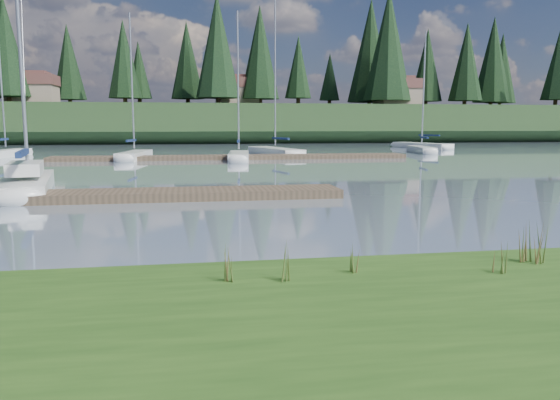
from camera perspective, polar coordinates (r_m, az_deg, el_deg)
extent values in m
plane|color=#8698AD|center=(40.37, -7.71, 4.21)|extent=(200.00, 200.00, 0.00)
cube|color=#1D3319|center=(83.27, -8.78, 7.81)|extent=(200.00, 20.00, 5.00)
cube|color=silver|center=(22.98, -24.89, 1.29)|extent=(2.95, 7.40, 0.70)
ellipsoid|color=silver|center=(26.56, -24.30, 2.13)|extent=(1.91, 2.23, 0.70)
cylinder|color=silver|center=(23.80, -25.65, 16.09)|extent=(0.14, 0.14, 10.94)
cube|color=#13234C|center=(21.82, -25.31, 4.46)|extent=(0.81, 3.26, 0.20)
cube|color=silver|center=(22.51, -25.08, 3.03)|extent=(1.62, 2.79, 0.45)
cube|color=#4C3D2C|center=(19.60, -17.30, 0.44)|extent=(16.00, 2.00, 0.30)
cube|color=#4C3D2C|center=(40.48, -4.87, 4.48)|extent=(26.00, 2.20, 0.30)
cube|color=silver|center=(48.28, -26.70, 4.30)|extent=(2.45, 5.98, 0.70)
ellipsoid|color=silver|center=(50.86, -25.14, 4.54)|extent=(1.56, 1.81, 0.70)
cylinder|color=silver|center=(48.29, -27.07, 10.23)|extent=(0.12, 0.12, 8.84)
cube|color=#13234C|center=(47.54, -27.24, 5.65)|extent=(0.66, 2.31, 0.20)
cube|color=silver|center=(41.81, -14.95, 4.44)|extent=(2.26, 6.32, 0.70)
ellipsoid|color=silver|center=(44.82, -14.04, 4.70)|extent=(1.57, 1.86, 0.70)
cylinder|color=silver|center=(41.85, -15.23, 11.86)|extent=(0.12, 0.12, 9.67)
cube|color=#13234C|center=(40.94, -15.29, 6.02)|extent=(0.54, 2.46, 0.20)
cube|color=silver|center=(39.31, -4.32, 4.48)|extent=(2.05, 6.19, 0.70)
ellipsoid|color=silver|center=(42.34, -4.25, 4.73)|extent=(1.50, 1.79, 0.70)
cylinder|color=silver|center=(39.35, -4.40, 12.29)|extent=(0.12, 0.12, 9.55)
cube|color=#13234C|center=(38.43, -4.36, 6.16)|extent=(0.47, 2.42, 0.20)
cube|color=silver|center=(46.24, -0.50, 5.03)|extent=(3.78, 8.22, 0.70)
ellipsoid|color=silver|center=(49.94, -2.36, 5.24)|extent=(2.24, 2.56, 0.70)
cylinder|color=silver|center=(46.39, -0.51, 13.38)|extent=(0.12, 0.12, 12.33)
cube|color=#13234C|center=(45.20, 0.06, 6.45)|extent=(0.99, 3.14, 0.20)
cube|color=silver|center=(50.92, 14.56, 5.04)|extent=(2.09, 5.74, 0.70)
ellipsoid|color=silver|center=(53.63, 13.75, 5.20)|extent=(1.44, 1.70, 0.70)
cylinder|color=silver|center=(50.93, 14.76, 10.57)|extent=(0.12, 0.12, 8.66)
cube|color=#13234C|center=(50.14, 14.84, 6.34)|extent=(0.53, 2.24, 0.20)
cube|color=silver|center=(60.58, 14.60, 5.47)|extent=(4.01, 7.79, 0.70)
ellipsoid|color=silver|center=(63.45, 12.28, 5.64)|extent=(2.23, 2.49, 0.70)
cylinder|color=silver|center=(60.66, 14.81, 11.39)|extent=(0.12, 0.12, 11.37)
cube|color=#13234C|center=(59.78, 15.31, 6.54)|extent=(1.13, 2.95, 0.20)
cone|color=#475B23|center=(7.90, 0.40, -6.42)|extent=(0.03, 0.03, 0.56)
cone|color=brown|center=(7.87, 1.28, -6.91)|extent=(0.03, 0.03, 0.45)
cone|color=#475B23|center=(7.94, 0.79, -6.15)|extent=(0.03, 0.03, 0.62)
cone|color=brown|center=(7.92, 1.44, -7.02)|extent=(0.03, 0.03, 0.39)
cone|color=#475B23|center=(7.84, 0.64, -6.76)|extent=(0.03, 0.03, 0.51)
cone|color=#475B23|center=(8.41, 7.08, -6.05)|extent=(0.03, 0.03, 0.43)
cone|color=brown|center=(8.39, 7.93, -6.41)|extent=(0.03, 0.03, 0.35)
cone|color=#475B23|center=(8.45, 7.41, -5.84)|extent=(0.03, 0.03, 0.48)
cone|color=brown|center=(8.44, 8.04, -6.48)|extent=(0.03, 0.03, 0.30)
cone|color=#475B23|center=(8.35, 7.37, -6.32)|extent=(0.03, 0.03, 0.39)
cone|color=#475B23|center=(9.78, 23.64, -4.11)|extent=(0.03, 0.03, 0.62)
cone|color=brown|center=(9.80, 24.39, -4.51)|extent=(0.03, 0.03, 0.50)
cone|color=#475B23|center=(9.83, 23.85, -3.88)|extent=(0.03, 0.03, 0.69)
cone|color=brown|center=(9.85, 24.39, -4.63)|extent=(0.03, 0.03, 0.44)
cone|color=#475B23|center=(9.73, 23.99, -4.38)|extent=(0.03, 0.03, 0.56)
cone|color=#475B23|center=(7.91, -6.06, -6.39)|extent=(0.03, 0.03, 0.58)
cone|color=brown|center=(7.86, -5.21, -6.91)|extent=(0.03, 0.03, 0.47)
cone|color=#475B23|center=(7.93, -5.64, -6.12)|extent=(0.03, 0.03, 0.64)
cone|color=brown|center=(7.91, -5.02, -7.03)|extent=(0.03, 0.03, 0.41)
cone|color=#475B23|center=(7.84, -5.87, -6.74)|extent=(0.03, 0.03, 0.52)
cone|color=#475B23|center=(8.96, 21.79, -5.69)|extent=(0.03, 0.03, 0.44)
cone|color=brown|center=(8.97, 22.61, -6.00)|extent=(0.03, 0.03, 0.35)
cone|color=#475B23|center=(9.01, 22.03, -5.48)|extent=(0.03, 0.03, 0.48)
cone|color=brown|center=(9.02, 22.63, -6.07)|extent=(0.03, 0.03, 0.31)
cone|color=#475B23|center=(8.91, 22.16, -5.93)|extent=(0.03, 0.03, 0.40)
cone|color=#475B23|center=(9.80, 25.19, -4.21)|extent=(0.03, 0.03, 0.62)
cone|color=brown|center=(9.82, 25.93, -4.60)|extent=(0.03, 0.03, 0.49)
cone|color=#475B23|center=(9.85, 25.39, -3.98)|extent=(0.03, 0.03, 0.68)
cone|color=brown|center=(9.87, 25.93, -4.71)|extent=(0.03, 0.03, 0.43)
cone|color=#475B23|center=(9.75, 25.55, -4.47)|extent=(0.03, 0.03, 0.55)
cube|color=#33281C|center=(9.12, -0.70, -8.10)|extent=(60.00, 0.50, 0.14)
cylinder|color=#382619|center=(81.82, -26.81, 9.44)|extent=(0.60, 0.60, 1.80)
cone|color=black|center=(82.49, -27.15, 14.75)|extent=(6.60, 6.60, 15.00)
cylinder|color=#382619|center=(82.78, -15.86, 9.96)|extent=(0.60, 0.60, 1.80)
cone|color=black|center=(83.22, -16.02, 13.99)|extent=(4.84, 4.84, 11.00)
cylinder|color=#382619|center=(76.46, -6.46, 10.40)|extent=(0.60, 0.60, 1.80)
cone|color=black|center=(77.11, -6.55, 15.75)|extent=(6.16, 6.16, 14.00)
cylinder|color=#382619|center=(81.98, 1.92, 10.28)|extent=(0.60, 0.60, 1.80)
cone|color=black|center=(82.33, 1.93, 13.72)|extent=(3.96, 3.96, 9.00)
cylinder|color=#382619|center=(83.65, 11.10, 10.09)|extent=(0.60, 0.60, 1.80)
cone|color=black|center=(84.36, 11.25, 15.59)|extent=(7.04, 7.04, 16.00)
cylinder|color=#382619|center=(92.16, 18.71, 9.61)|extent=(0.60, 0.60, 1.80)
cone|color=black|center=(92.60, 18.89, 13.51)|extent=(5.28, 5.28, 12.00)
cylinder|color=#382619|center=(95.69, 26.82, 9.11)|extent=(0.60, 0.60, 1.80)
cone|color=black|center=(96.05, 27.04, 12.45)|extent=(4.62, 4.62, 10.50)
cube|color=gray|center=(82.96, -24.41, 9.90)|extent=(6.00, 5.00, 2.80)
cube|color=brown|center=(83.08, -24.50, 11.34)|extent=(6.30, 5.30, 1.40)
cube|color=brown|center=(83.14, -24.53, 11.89)|extent=(4.20, 3.60, 0.70)
cube|color=gray|center=(81.68, -4.53, 10.62)|extent=(6.00, 5.00, 2.80)
cube|color=brown|center=(81.81, -4.55, 12.09)|extent=(6.30, 5.30, 1.40)
cube|color=brown|center=(81.87, -4.55, 12.64)|extent=(4.20, 3.60, 0.70)
cube|color=gray|center=(85.32, 12.14, 10.35)|extent=(6.00, 5.00, 2.80)
cube|color=brown|center=(85.44, 12.18, 11.76)|extent=(6.30, 5.30, 1.40)
cube|color=brown|center=(85.50, 12.20, 12.29)|extent=(4.20, 3.60, 0.70)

